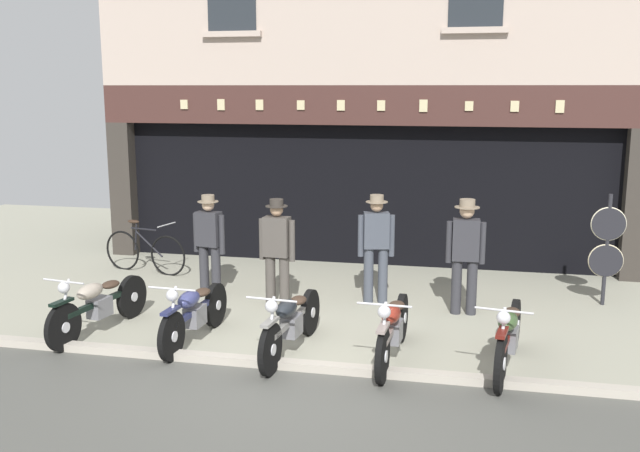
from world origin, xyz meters
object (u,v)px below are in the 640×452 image
object	(u,v)px
assistant_far_right	(465,251)
tyre_sign_pole	(607,244)
shopkeeper_center	(277,249)
salesman_left	(209,240)
motorcycle_center_left	(194,312)
leaning_bicycle	(145,251)
motorcycle_left	(98,304)
motorcycle_center_right	(393,328)
motorcycle_center	(291,322)
advert_board_near	(248,161)
salesman_right	(376,243)
motorcycle_right	(508,335)
advert_board_far	(195,159)

from	to	relation	value
assistant_far_right	tyre_sign_pole	size ratio (longest dim) A/B	1.00
shopkeeper_center	tyre_sign_pole	size ratio (longest dim) A/B	0.97
salesman_left	shopkeeper_center	bearing A→B (deg)	168.95
assistant_far_right	motorcycle_center_left	bearing A→B (deg)	27.79
shopkeeper_center	leaning_bicycle	xyz separation A→B (m)	(-2.89, 1.55, -0.53)
motorcycle_left	tyre_sign_pole	world-z (taller)	tyre_sign_pole
motorcycle_center_right	assistant_far_right	bearing A→B (deg)	-108.62
assistant_far_right	motorcycle_center	bearing A→B (deg)	42.83
assistant_far_right	leaning_bicycle	bearing A→B (deg)	-14.68
shopkeeper_center	advert_board_near	xyz separation A→B (m)	(-1.41, 3.08, 0.97)
motorcycle_center	motorcycle_center_left	bearing A→B (deg)	0.44
salesman_right	motorcycle_left	bearing A→B (deg)	19.16
motorcycle_right	assistant_far_right	world-z (taller)	assistant_far_right
salesman_left	assistant_far_right	size ratio (longest dim) A/B	0.95
motorcycle_center_left	motorcycle_center	size ratio (longest dim) A/B	0.93
motorcycle_right	advert_board_far	world-z (taller)	advert_board_far
motorcycle_left	motorcycle_center	distance (m)	2.72
salesman_left	salesman_right	xyz separation A→B (m)	(2.65, 0.10, 0.04)
motorcycle_center	advert_board_near	size ratio (longest dim) A/B	1.89
motorcycle_center_right	leaning_bicycle	distance (m)	5.83
motorcycle_right	salesman_right	world-z (taller)	salesman_right
motorcycle_center_left	leaning_bicycle	xyz separation A→B (m)	(-2.23, 3.21, -0.03)
motorcycle_center	assistant_far_right	distance (m)	2.99
motorcycle_center_left	motorcycle_center	distance (m)	1.33
motorcycle_left	leaning_bicycle	bearing A→B (deg)	-65.90
salesman_left	salesman_right	size ratio (longest dim) A/B	0.96
motorcycle_center_left	advert_board_far	distance (m)	5.29
motorcycle_center_left	salesman_right	xyz separation A→B (m)	(2.06, 2.26, 0.52)
salesman_left	salesman_right	world-z (taller)	salesman_right
shopkeeper_center	advert_board_near	world-z (taller)	advert_board_near
tyre_sign_pole	leaning_bicycle	size ratio (longest dim) A/B	1.01
advert_board_near	motorcycle_center	bearing A→B (deg)	-66.90
motorcycle_left	motorcycle_center_left	distance (m)	1.40
leaning_bicycle	motorcycle_center_left	bearing A→B (deg)	47.28
motorcycle_left	motorcycle_right	xyz separation A→B (m)	(5.33, -0.18, 0.02)
shopkeeper_center	advert_board_far	size ratio (longest dim) A/B	1.71
assistant_far_right	advert_board_near	distance (m)	5.07
motorcycle_left	advert_board_near	world-z (taller)	advert_board_near
motorcycle_center	advert_board_far	distance (m)	5.97
motorcycle_center	salesman_right	size ratio (longest dim) A/B	1.23
salesman_right	assistant_far_right	world-z (taller)	assistant_far_right
motorcycle_center	tyre_sign_pole	world-z (taller)	tyre_sign_pole
motorcycle_right	assistant_far_right	xyz separation A→B (m)	(-0.54, 2.06, 0.52)
salesman_left	leaning_bicycle	xyz separation A→B (m)	(-1.64, 1.05, -0.50)
motorcycle_center	shopkeeper_center	distance (m)	1.96
motorcycle_left	motorcycle_right	size ratio (longest dim) A/B	1.02
motorcycle_left	salesman_left	bearing A→B (deg)	-101.84
salesman_right	advert_board_far	size ratio (longest dim) A/B	1.73
motorcycle_center_left	motorcycle_right	size ratio (longest dim) A/B	0.97
motorcycle_right	shopkeeper_center	size ratio (longest dim) A/B	1.20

